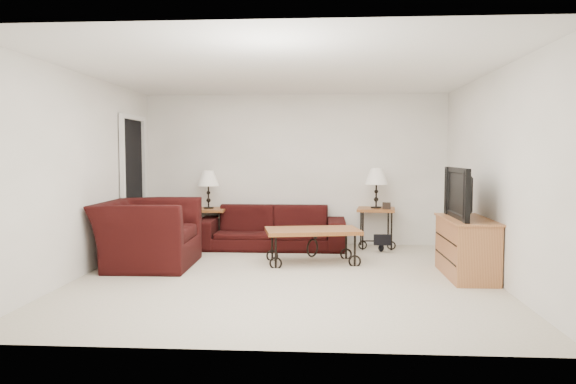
% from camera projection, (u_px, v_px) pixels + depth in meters
% --- Properties ---
extents(ground, '(5.00, 5.00, 0.00)m').
position_uv_depth(ground, '(284.00, 277.00, 6.65)').
color(ground, beige).
rests_on(ground, ground).
extents(wall_back, '(5.00, 0.02, 2.50)m').
position_uv_depth(wall_back, '(295.00, 170.00, 9.05)').
color(wall_back, white).
rests_on(wall_back, ground).
extents(wall_front, '(5.00, 0.02, 2.50)m').
position_uv_depth(wall_front, '(260.00, 188.00, 4.07)').
color(wall_front, white).
rests_on(wall_front, ground).
extents(wall_left, '(0.02, 5.00, 2.50)m').
position_uv_depth(wall_left, '(84.00, 175.00, 6.72)').
color(wall_left, white).
rests_on(wall_left, ground).
extents(wall_right, '(0.02, 5.00, 2.50)m').
position_uv_depth(wall_right, '(495.00, 176.00, 6.40)').
color(wall_right, white).
rests_on(wall_right, ground).
extents(ceiling, '(5.00, 5.00, 0.00)m').
position_uv_depth(ceiling, '(284.00, 71.00, 6.47)').
color(ceiling, white).
rests_on(ceiling, wall_back).
extents(doorway, '(0.08, 0.94, 2.04)m').
position_uv_depth(doorway, '(133.00, 186.00, 8.38)').
color(doorway, black).
rests_on(doorway, ground).
extents(sofa, '(2.33, 0.91, 0.68)m').
position_uv_depth(sofa, '(272.00, 227.00, 8.66)').
color(sofa, black).
rests_on(sofa, ground).
extents(side_table_left, '(0.59, 0.59, 0.62)m').
position_uv_depth(side_table_left, '(209.00, 227.00, 8.91)').
color(side_table_left, brown).
rests_on(side_table_left, ground).
extents(side_table_right, '(0.65, 0.65, 0.64)m').
position_uv_depth(side_table_right, '(376.00, 228.00, 8.73)').
color(side_table_right, brown).
rests_on(side_table_right, ground).
extents(lamp_left, '(0.36, 0.36, 0.62)m').
position_uv_depth(lamp_left, '(208.00, 190.00, 8.86)').
color(lamp_left, black).
rests_on(lamp_left, side_table_left).
extents(lamp_right, '(0.40, 0.40, 0.64)m').
position_uv_depth(lamp_right, '(376.00, 188.00, 8.68)').
color(lamp_right, black).
rests_on(lamp_right, side_table_right).
extents(photo_frame_left, '(0.12, 0.04, 0.10)m').
position_uv_depth(photo_frame_left, '(197.00, 206.00, 8.74)').
color(photo_frame_left, black).
rests_on(photo_frame_left, side_table_left).
extents(photo_frame_right, '(0.13, 0.06, 0.11)m').
position_uv_depth(photo_frame_right, '(387.00, 206.00, 8.54)').
color(photo_frame_right, black).
rests_on(photo_frame_right, side_table_right).
extents(coffee_table, '(1.38, 0.91, 0.48)m').
position_uv_depth(coffee_table, '(312.00, 246.00, 7.49)').
color(coffee_table, brown).
rests_on(coffee_table, ground).
extents(armchair, '(1.22, 1.39, 0.88)m').
position_uv_depth(armchair, '(148.00, 233.00, 7.28)').
color(armchair, black).
rests_on(armchair, ground).
extents(throw_pillow, '(0.11, 0.40, 0.40)m').
position_uv_depth(throw_pillow, '(158.00, 228.00, 7.22)').
color(throw_pillow, '#B46117').
rests_on(throw_pillow, armchair).
extents(tv_stand, '(0.50, 1.20, 0.72)m').
position_uv_depth(tv_stand, '(466.00, 248.00, 6.66)').
color(tv_stand, '#B37642').
rests_on(tv_stand, ground).
extents(television, '(0.14, 1.08, 0.62)m').
position_uv_depth(television, '(466.00, 193.00, 6.61)').
color(television, black).
rests_on(television, tv_stand).
extents(backpack, '(0.45, 0.38, 0.50)m').
position_uv_depth(backpack, '(381.00, 236.00, 8.36)').
color(backpack, black).
rests_on(backpack, ground).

